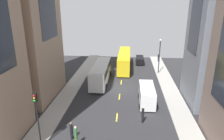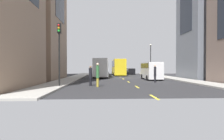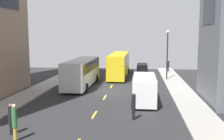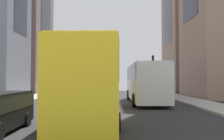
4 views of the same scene
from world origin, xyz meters
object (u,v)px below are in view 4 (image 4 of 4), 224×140
at_px(city_bus_white, 145,80).
at_px(pedestrian_crossing_near, 84,86).
at_px(delivery_van_white, 72,84).
at_px(pedestrian_waiting_curb, 137,86).
at_px(streetcar_yellow, 94,78).
at_px(traffic_light_near_corner, 153,66).
at_px(pedestrian_crossing_mid, 131,85).

distance_m(city_bus_white, pedestrian_crossing_near, 14.54).
height_order(city_bus_white, delivery_van_white, city_bus_white).
bearing_deg(pedestrian_waiting_curb, delivery_van_white, 151.17).
distance_m(streetcar_yellow, delivery_van_white, 16.79).
xyz_separation_m(streetcar_yellow, pedestrian_waiting_curb, (-4.73, -25.31, -1.06)).
height_order(city_bus_white, streetcar_yellow, streetcar_yellow).
relative_size(streetcar_yellow, pedestrian_waiting_curb, 6.46).
bearing_deg(streetcar_yellow, traffic_light_near_corner, -105.61).
xyz_separation_m(delivery_van_white, pedestrian_crossing_mid, (-7.69, -9.96, -0.28)).
bearing_deg(traffic_light_near_corner, pedestrian_crossing_near, 26.87).
bearing_deg(streetcar_yellow, pedestrian_waiting_curb, -100.58).
height_order(pedestrian_waiting_curb, traffic_light_near_corner, traffic_light_near_corner).
distance_m(delivery_van_white, traffic_light_near_corner, 15.48).
bearing_deg(traffic_light_near_corner, streetcar_yellow, 74.39).
height_order(delivery_van_white, pedestrian_crossing_near, delivery_van_white).
height_order(delivery_van_white, traffic_light_near_corner, traffic_light_near_corner).
bearing_deg(pedestrian_crossing_near, streetcar_yellow, 143.89).
height_order(pedestrian_crossing_near, pedestrian_crossing_mid, pedestrian_crossing_mid).
bearing_deg(traffic_light_near_corner, pedestrian_waiting_curb, 27.64).
xyz_separation_m(pedestrian_crossing_mid, traffic_light_near_corner, (-3.49, -0.42, 2.91)).
bearing_deg(traffic_light_near_corner, city_bus_white, 78.92).
xyz_separation_m(city_bus_white, pedestrian_crossing_mid, (-0.04, -17.63, -0.78)).
height_order(city_bus_white, pedestrian_waiting_curb, city_bus_white).
relative_size(pedestrian_crossing_near, pedestrian_waiting_curb, 1.07).
relative_size(streetcar_yellow, pedestrian_crossing_near, 6.01).
relative_size(city_bus_white, delivery_van_white, 1.93).
relative_size(pedestrian_crossing_mid, pedestrian_waiting_curb, 1.13).
bearing_deg(traffic_light_near_corner, pedestrian_crossing_mid, 6.89).
relative_size(pedestrian_crossing_mid, traffic_light_near_corner, 0.40).
distance_m(streetcar_yellow, pedestrian_crossing_near, 21.72).
bearing_deg(city_bus_white, streetcar_yellow, 65.64).
bearing_deg(streetcar_yellow, delivery_van_white, -77.22).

